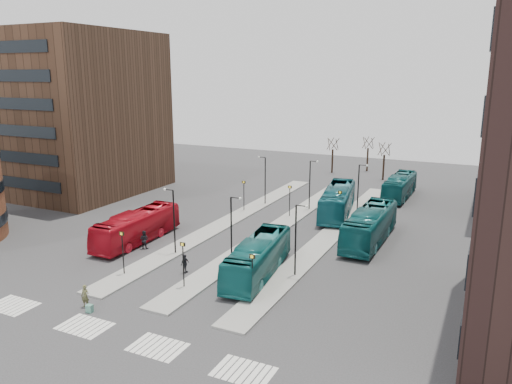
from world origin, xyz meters
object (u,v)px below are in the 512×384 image
at_px(traveller, 85,296).
at_px(commuter_c, 239,261).
at_px(teal_bus_b, 337,201).
at_px(commuter_b, 185,264).
at_px(commuter_a, 144,240).
at_px(suitcase, 90,309).
at_px(teal_bus_d, 400,186).
at_px(red_bus, 137,227).
at_px(teal_bus_a, 258,257).
at_px(teal_bus_c, 370,225).

xyz_separation_m(traveller, commuter_c, (6.90, 10.73, 0.05)).
bearing_deg(teal_bus_b, traveller, -116.50).
height_order(traveller, commuter_b, traveller).
bearing_deg(teal_bus_b, commuter_a, -134.45).
relative_size(suitcase, commuter_b, 0.35).
xyz_separation_m(teal_bus_b, commuter_a, (-13.37, -19.31, -0.86)).
bearing_deg(suitcase, teal_bus_d, 65.45).
height_order(red_bus, teal_bus_a, red_bus).
height_order(teal_bus_a, commuter_b, teal_bus_a).
bearing_deg(teal_bus_a, teal_bus_b, 80.93).
distance_m(suitcase, red_bus, 15.18).
distance_m(teal_bus_a, teal_bus_c, 14.02).
distance_m(red_bus, teal_bus_a, 14.70).
height_order(teal_bus_a, commuter_a, teal_bus_a).
distance_m(red_bus, traveller, 14.32).
bearing_deg(commuter_a, suitcase, 102.66).
height_order(red_bus, traveller, red_bus).
bearing_deg(commuter_a, traveller, 99.88).
xyz_separation_m(teal_bus_d, commuter_b, (-11.53, -34.62, -0.75)).
relative_size(teal_bus_c, commuter_c, 6.91).
xyz_separation_m(red_bus, teal_bus_c, (20.92, 10.11, 0.15)).
relative_size(teal_bus_a, teal_bus_c, 0.91).
bearing_deg(teal_bus_d, commuter_c, -102.15).
bearing_deg(commuter_a, teal_bus_b, -133.52).
relative_size(suitcase, teal_bus_d, 0.05).
height_order(teal_bus_b, commuter_b, teal_bus_b).
distance_m(teal_bus_b, teal_bus_d, 12.99).
bearing_deg(teal_bus_b, suitcase, -114.81).
bearing_deg(suitcase, commuter_b, 69.85).
bearing_deg(red_bus, commuter_b, -29.07).
xyz_separation_m(teal_bus_a, traveller, (-8.70, -10.72, -0.73)).
distance_m(teal_bus_b, commuter_a, 23.51).
distance_m(teal_bus_a, commuter_a, 12.77).
height_order(teal_bus_a, teal_bus_c, teal_bus_c).
xyz_separation_m(red_bus, commuter_b, (8.72, -4.60, -0.77)).
distance_m(teal_bus_a, teal_bus_d, 32.89).
bearing_deg(commuter_a, commuter_b, 145.35).
distance_m(suitcase, teal_bus_b, 32.81).
bearing_deg(teal_bus_a, commuter_b, -166.07).
relative_size(red_bus, teal_bus_b, 0.90).
height_order(red_bus, teal_bus_b, teal_bus_b).
xyz_separation_m(suitcase, teal_bus_d, (13.59, 43.61, 1.28)).
height_order(teal_bus_b, commuter_c, teal_bus_b).
height_order(red_bus, commuter_c, red_bus).
xyz_separation_m(traveller, commuter_a, (-4.00, 11.83, 0.05)).
height_order(teal_bus_b, teal_bus_d, teal_bus_b).
bearing_deg(red_bus, teal_bus_d, 54.74).
distance_m(teal_bus_d, traveller, 45.46).
height_order(teal_bus_d, commuter_b, teal_bus_d).
xyz_separation_m(teal_bus_b, commuter_b, (-6.46, -22.66, -0.94)).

